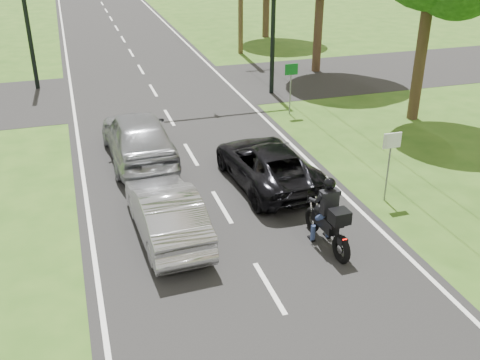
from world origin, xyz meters
name	(u,v)px	position (x,y,z in m)	size (l,w,h in m)	color
ground	(269,288)	(0.00, 0.00, 0.00)	(140.00, 140.00, 0.00)	#2C5116
road	(179,135)	(0.00, 10.00, 0.01)	(8.00, 100.00, 0.01)	black
cross_road	(153,91)	(0.00, 16.00, 0.01)	(60.00, 7.00, 0.01)	black
motorcycle_rider	(329,221)	(1.99, 1.20, 0.76)	(0.63, 2.23, 1.92)	black
dark_suv	(267,164)	(1.76, 5.10, 0.67)	(2.17, 4.72, 1.31)	black
silver_sedan	(166,212)	(-1.78, 2.90, 0.71)	(1.48, 4.25, 1.40)	#A3A3A7
silver_suv	(138,136)	(-1.76, 8.06, 0.87)	(2.04, 5.06, 1.73)	#919398
traffic_signal	(233,3)	(3.34, 14.00, 4.14)	(6.38, 0.44, 6.00)	black
signal_pole_far	(28,24)	(-5.20, 18.00, 3.00)	(0.20, 0.20, 6.00)	black
sign_white	(391,150)	(4.70, 2.98, 1.60)	(0.55, 0.07, 2.12)	slate
sign_green	(291,77)	(4.90, 10.98, 1.60)	(0.55, 0.07, 2.12)	slate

